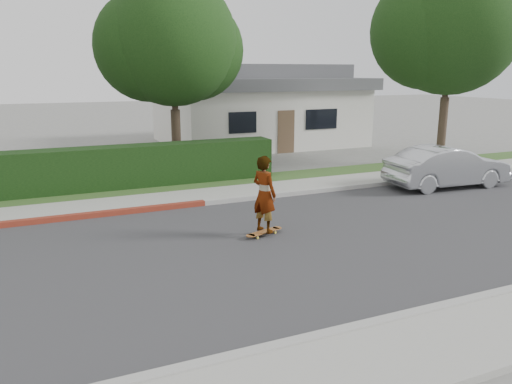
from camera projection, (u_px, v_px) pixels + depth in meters
ground at (218, 254)px, 11.04m from camera, size 120.00×120.00×0.00m
road at (218, 254)px, 11.04m from camera, size 60.00×8.00×0.01m
curb_near at (311, 340)px, 7.37m from camera, size 60.00×0.20×0.15m
sidewalk_near at (345, 374)px, 6.58m from camera, size 60.00×1.60×0.12m
curb_far at (172, 206)px, 14.67m from camera, size 60.00×0.20×0.15m
sidewalk_far at (164, 200)px, 15.47m from camera, size 60.00×1.60×0.12m
planting_strip at (153, 189)px, 16.90m from camera, size 60.00×1.60×0.10m
hedge at (55, 173)px, 16.09m from camera, size 15.00×1.00×1.50m
tree_center at (171, 45)px, 18.64m from camera, size 5.66×4.84×7.44m
tree_right at (447, 29)px, 20.55m from camera, size 6.32×5.60×8.56m
house at (257, 105)px, 27.90m from camera, size 10.60×8.60×4.30m
skateboard at (264, 232)px, 12.27m from camera, size 1.14×0.57×0.10m
skateboarder at (264, 194)px, 12.04m from camera, size 0.69×0.81×1.89m
car_silver at (447, 167)px, 17.30m from camera, size 4.47×1.83×1.44m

